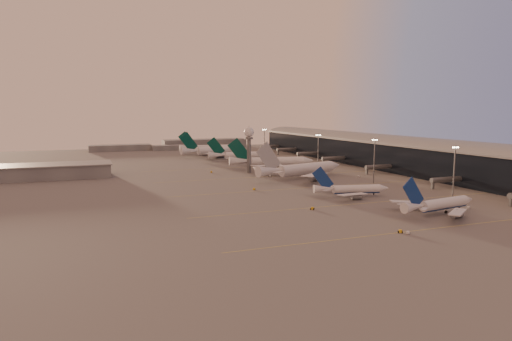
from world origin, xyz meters
name	(u,v)px	position (x,y,z in m)	size (l,w,h in m)	color
ground	(340,211)	(0.00, 0.00, 0.00)	(700.00, 700.00, 0.00)	#595757
taxiway_markings	(333,186)	(30.00, 56.00, 0.01)	(180.00, 185.25, 0.02)	#D9C84C
terminal	(390,153)	(107.88, 110.09, 10.52)	(57.00, 362.00, 23.04)	black
hangar	(39,172)	(-120.00, 140.00, 4.32)	(82.00, 27.00, 8.50)	slate
radar_tower	(249,141)	(5.00, 120.00, 20.95)	(6.40, 6.40, 31.10)	#595C61
mast_a	(454,171)	(58.00, 0.00, 13.74)	(3.60, 0.56, 25.00)	#595C61
mast_b	(374,159)	(55.00, 55.00, 13.74)	(3.60, 0.56, 25.00)	#595C61
mast_c	(318,151)	(50.00, 110.00, 13.74)	(3.60, 0.56, 25.00)	#595C61
mast_d	(264,142)	(48.00, 200.00, 13.74)	(3.60, 0.56, 25.00)	#595C61
distant_horizon	(181,145)	(2.62, 325.14, 3.89)	(165.00, 37.50, 9.00)	slate
narrowbody_near	(440,206)	(33.54, -18.35, 3.24)	(40.75, 32.27, 16.01)	silver
narrowbody_mid	(351,191)	(21.35, 25.03, 2.96)	(37.04, 29.26, 14.63)	silver
widebody_white	(302,172)	(26.05, 86.09, 4.03)	(64.30, 50.81, 23.22)	silver
greentail_a	(272,163)	(26.51, 132.51, 3.86)	(59.47, 47.56, 21.83)	silver
greentail_b	(241,157)	(23.06, 187.11, 3.46)	(53.81, 43.23, 19.58)	silver
greentail_c	(214,152)	(11.88, 229.06, 3.98)	(61.32, 49.03, 22.54)	silver
greentail_d	(210,149)	(17.21, 259.19, 3.75)	(58.44, 47.04, 21.23)	silver
gsv_truck_a	(409,231)	(3.31, -37.55, 0.99)	(4.80, 1.86, 1.93)	white
gsv_tug_near	(400,231)	(1.52, -35.44, 0.49)	(3.44, 3.91, 0.96)	gold
gsv_catering_a	(469,204)	(52.04, -14.96, 2.03)	(5.11, 2.69, 4.06)	white
gsv_tug_mid	(312,208)	(-8.90, 6.55, 0.50)	(3.95, 3.69, 0.97)	gold
gsv_truck_b	(364,186)	(40.46, 42.72, 1.10)	(5.68, 3.83, 2.16)	white
gsv_truck_c	(254,188)	(-14.57, 58.44, 1.09)	(5.09, 5.04, 2.13)	gold
gsv_catering_b	(359,174)	(60.14, 77.30, 2.03)	(5.41, 3.98, 4.06)	white
gsv_tug_far	(270,176)	(10.84, 98.52, 0.56)	(3.74, 4.40, 1.08)	white
gsv_truck_d	(211,171)	(-17.61, 129.56, 1.20)	(3.51, 6.16, 2.35)	gold
gsv_tug_hangar	(292,162)	(54.08, 159.06, 0.59)	(4.29, 2.92, 1.15)	white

